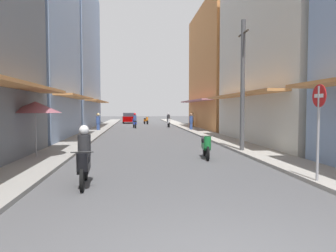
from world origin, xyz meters
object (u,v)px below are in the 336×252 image
(motorbike_blue, at_px, (135,121))
(street_sign_no_entry, at_px, (319,120))
(vendor_umbrella, at_px, (35,107))
(utility_pole, at_px, (243,85))
(pedestrian_far, at_px, (193,119))
(motorbike_black, at_px, (84,159))
(motorbike_orange, at_px, (146,120))
(parked_car, at_px, (129,118))
(motorbike_green, at_px, (206,146))
(pedestrian_foreground, at_px, (98,121))
(motorbike_white, at_px, (169,121))
(pedestrian_crossing, at_px, (191,122))

(motorbike_blue, height_order, street_sign_no_entry, street_sign_no_entry)
(vendor_umbrella, relative_size, utility_pole, 0.38)
(motorbike_blue, xyz_separation_m, utility_pole, (4.91, -18.96, 2.37))
(street_sign_no_entry, bearing_deg, pedestrian_far, 87.13)
(motorbike_black, bearing_deg, vendor_umbrella, 119.90)
(motorbike_orange, xyz_separation_m, parked_car, (-2.30, 3.35, 0.24))
(motorbike_green, xyz_separation_m, utility_pole, (2.01, 1.45, 2.57))
(pedestrian_foreground, bearing_deg, motorbike_white, 39.18)
(parked_car, distance_m, utility_pole, 30.87)
(motorbike_blue, xyz_separation_m, motorbike_green, (2.90, -20.41, -0.20))
(motorbike_green, relative_size, pedestrian_crossing, 1.12)
(pedestrian_far, bearing_deg, motorbike_blue, 174.67)
(motorbike_black, height_order, street_sign_no_entry, street_sign_no_entry)
(motorbike_black, relative_size, motorbike_green, 1.00)
(motorbike_green, relative_size, pedestrian_far, 1.12)
(pedestrian_foreground, bearing_deg, pedestrian_far, 22.52)
(motorbike_black, xyz_separation_m, pedestrian_foreground, (-1.94, 20.03, 0.23))
(vendor_umbrella, bearing_deg, motorbike_blue, 79.08)
(pedestrian_far, height_order, vendor_umbrella, vendor_umbrella)
(motorbike_white, xyz_separation_m, motorbike_green, (-0.80, -21.66, -0.20))
(street_sign_no_entry, bearing_deg, motorbike_orange, 95.77)
(motorbike_black, xyz_separation_m, motorbike_green, (4.20, 4.03, -0.20))
(utility_pole, bearing_deg, pedestrian_foreground, 119.25)
(motorbike_white, xyz_separation_m, street_sign_no_entry, (1.10, -26.31, 1.01))
(parked_car, distance_m, pedestrian_far, 13.69)
(motorbike_green, height_order, pedestrian_foreground, pedestrian_foreground)
(motorbike_black, xyz_separation_m, motorbike_white, (5.00, 25.69, 0.00))
(pedestrian_crossing, height_order, pedestrian_far, pedestrian_far)
(motorbike_green, relative_size, street_sign_no_entry, 0.68)
(vendor_umbrella, height_order, utility_pole, utility_pole)
(motorbike_white, distance_m, pedestrian_foreground, 8.96)
(motorbike_orange, xyz_separation_m, utility_pole, (3.44, -26.89, 2.57))
(motorbike_black, distance_m, street_sign_no_entry, 6.22)
(motorbike_blue, bearing_deg, motorbike_black, -93.04)
(motorbike_white, relative_size, motorbike_green, 1.00)
(motorbike_green, bearing_deg, pedestrian_foreground, 111.00)
(motorbike_black, relative_size, motorbike_white, 1.00)
(motorbike_green, relative_size, vendor_umbrella, 0.78)
(motorbike_green, bearing_deg, utility_pole, 35.86)
(motorbike_blue, bearing_deg, motorbike_orange, 79.49)
(motorbike_orange, height_order, motorbike_green, same)
(motorbike_white, bearing_deg, motorbike_green, -92.12)
(motorbike_black, relative_size, utility_pole, 0.30)
(pedestrian_foreground, xyz_separation_m, pedestrian_far, (9.28, 3.85, -0.02))
(motorbike_blue, bearing_deg, parked_car, 94.19)
(pedestrian_far, bearing_deg, motorbike_black, -107.08)
(motorbike_white, height_order, utility_pole, utility_pole)
(motorbike_green, bearing_deg, motorbike_blue, 98.09)
(motorbike_green, bearing_deg, motorbike_orange, 92.89)
(motorbike_green, height_order, vendor_umbrella, vendor_umbrella)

